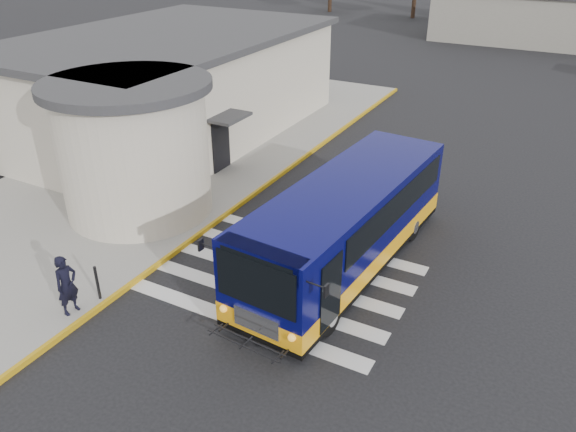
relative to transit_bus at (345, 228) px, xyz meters
The scene contains 9 objects.
ground 1.86m from the transit_bus, 147.10° to the right, with size 140.00×140.00×0.00m, color black.
sidewalk 10.67m from the transit_bus, 161.77° to the left, with size 10.00×34.00×0.15m, color gray.
curb_strip 6.23m from the transit_bus, 147.04° to the left, with size 0.12×34.00×0.16m, color gold.
station_building 13.48m from the transit_bus, 152.41° to the left, with size 12.70×18.70×4.80m.
crosswalk 2.55m from the transit_bus, 136.40° to the right, with size 8.00×5.35×0.01m.
transit_bus is the anchor object (origin of this frame).
pedestrian_a 8.09m from the transit_bus, 133.44° to the right, with size 0.64×0.42×1.75m, color black.
pedestrian_b 7.81m from the transit_bus, 169.42° to the right, with size 0.87×0.68×1.80m, color black.
bollard 7.39m from the transit_bus, 136.47° to the right, with size 0.09×0.09×1.06m, color black.
Camera 1 is at (6.62, -13.28, 9.74)m, focal length 35.00 mm.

